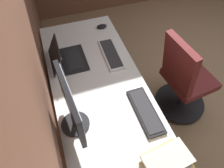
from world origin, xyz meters
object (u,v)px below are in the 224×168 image
at_px(drawer_pedestal, 90,88).
at_px(mouse_main, 102,26).
at_px(laptop_left, 66,57).
at_px(office_chair, 183,81).
at_px(keyboard_main, 111,54).
at_px(monitor_primary, 71,105).
at_px(book_stack_near, 168,162).
at_px(keyboard_spare, 145,111).

relative_size(drawer_pedestal, mouse_main, 6.68).
distance_m(laptop_left, mouse_main, 0.57).
xyz_separation_m(drawer_pedestal, office_chair, (-0.29, -0.89, 0.11)).
xyz_separation_m(drawer_pedestal, keyboard_main, (0.02, -0.24, 0.39)).
height_order(laptop_left, office_chair, office_chair).
bearing_deg(drawer_pedestal, laptop_left, 67.92).
relative_size(monitor_primary, keyboard_main, 1.13).
relative_size(drawer_pedestal, office_chair, 0.72).
height_order(drawer_pedestal, book_stack_near, book_stack_near).
distance_m(mouse_main, office_chair, 1.00).
relative_size(drawer_pedestal, keyboard_main, 1.64).
distance_m(drawer_pedestal, office_chair, 0.94).
bearing_deg(laptop_left, office_chair, -108.94).
height_order(keyboard_spare, office_chair, office_chair).
xyz_separation_m(keyboard_main, mouse_main, (0.41, -0.04, 0.01)).
xyz_separation_m(keyboard_spare, mouse_main, (1.07, 0.01, 0.01)).
height_order(mouse_main, book_stack_near, book_stack_near).
relative_size(laptop_left, keyboard_main, 0.81).
distance_m(keyboard_spare, office_chair, 0.75).
xyz_separation_m(keyboard_spare, book_stack_near, (-0.40, 0.03, 0.03)).
bearing_deg(keyboard_spare, mouse_main, 0.43).
relative_size(book_stack_near, office_chair, 0.31).
height_order(keyboard_spare, book_stack_near, book_stack_near).
distance_m(mouse_main, book_stack_near, 1.47).
bearing_deg(keyboard_main, monitor_primary, 142.27).
distance_m(keyboard_main, mouse_main, 0.42).
bearing_deg(laptop_left, drawer_pedestal, -112.08).
relative_size(keyboard_main, book_stack_near, 1.39).
relative_size(drawer_pedestal, book_stack_near, 2.28).
height_order(keyboard_main, book_stack_near, book_stack_near).
relative_size(drawer_pedestal, laptop_left, 2.04).
height_order(drawer_pedestal, keyboard_spare, keyboard_spare).
bearing_deg(laptop_left, keyboard_spare, -147.68).
height_order(monitor_primary, laptop_left, monitor_primary).
xyz_separation_m(drawer_pedestal, mouse_main, (0.44, -0.27, 0.40)).
distance_m(keyboard_main, keyboard_spare, 0.66).
bearing_deg(book_stack_near, keyboard_spare, -4.56).
relative_size(keyboard_main, mouse_main, 4.07).
bearing_deg(drawer_pedestal, keyboard_main, -84.74).
bearing_deg(mouse_main, drawer_pedestal, 147.87).
relative_size(keyboard_main, keyboard_spare, 1.01).
height_order(drawer_pedestal, office_chair, office_chair).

